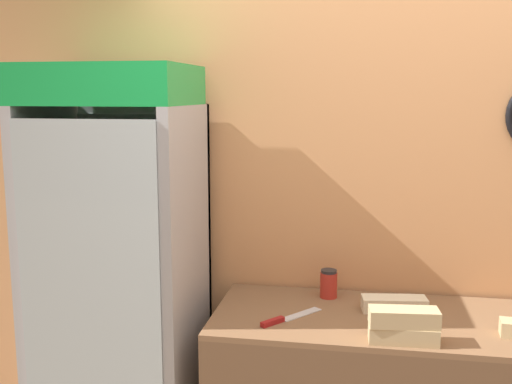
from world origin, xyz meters
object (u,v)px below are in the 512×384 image
(beverage_cooler, at_px, (124,261))
(chefs_knife, at_px, (283,319))
(sandwich_stack_middle, at_px, (404,317))
(sandwich_stack_bottom, at_px, (403,334))
(condiment_jar, at_px, (329,284))
(sandwich_flat_left, at_px, (394,304))

(beverage_cooler, height_order, chefs_knife, beverage_cooler)
(beverage_cooler, height_order, sandwich_stack_middle, beverage_cooler)
(sandwich_stack_bottom, relative_size, condiment_jar, 2.01)
(sandwich_stack_bottom, height_order, condiment_jar, condiment_jar)
(sandwich_flat_left, xyz_separation_m, condiment_jar, (-0.31, 0.13, 0.04))
(sandwich_stack_middle, distance_m, sandwich_flat_left, 0.36)
(sandwich_flat_left, bearing_deg, beverage_cooler, -179.09)
(sandwich_flat_left, height_order, chefs_knife, sandwich_flat_left)
(sandwich_stack_bottom, xyz_separation_m, chefs_knife, (-0.50, 0.14, -0.03))
(chefs_knife, bearing_deg, condiment_jar, 62.61)
(sandwich_stack_middle, relative_size, chefs_knife, 0.97)
(condiment_jar, bearing_deg, sandwich_stack_bottom, -56.23)
(sandwich_stack_bottom, xyz_separation_m, condiment_jar, (-0.32, 0.49, 0.03))
(sandwich_flat_left, bearing_deg, sandwich_stack_middle, -87.06)
(beverage_cooler, xyz_separation_m, sandwich_stack_middle, (1.31, -0.33, -0.07))
(sandwich_stack_middle, distance_m, chefs_knife, 0.53)
(sandwich_flat_left, bearing_deg, sandwich_stack_bottom, -87.06)
(sandwich_stack_bottom, distance_m, sandwich_stack_middle, 0.07)
(beverage_cooler, distance_m, chefs_knife, 0.85)
(beverage_cooler, height_order, sandwich_flat_left, beverage_cooler)
(sandwich_stack_bottom, relative_size, sandwich_flat_left, 0.92)
(beverage_cooler, bearing_deg, sandwich_stack_bottom, -14.21)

